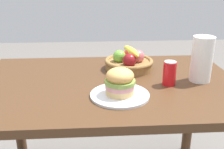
# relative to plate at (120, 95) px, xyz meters

# --- Properties ---
(dining_table) EXTENTS (1.40, 0.90, 0.75)m
(dining_table) POSITION_rel_plate_xyz_m (-0.05, 0.18, -0.11)
(dining_table) COLOR #4C301C
(dining_table) RESTS_ON ground_plane
(plate) EXTENTS (0.28, 0.28, 0.01)m
(plate) POSITION_rel_plate_xyz_m (0.00, 0.00, 0.00)
(plate) COLOR white
(plate) RESTS_ON dining_table
(sandwich) EXTENTS (0.14, 0.14, 0.13)m
(sandwich) POSITION_rel_plate_xyz_m (0.00, 0.00, 0.07)
(sandwich) COLOR #E5BC75
(sandwich) RESTS_ON plate
(soda_can) EXTENTS (0.07, 0.07, 0.13)m
(soda_can) POSITION_rel_plate_xyz_m (0.27, 0.12, 0.06)
(soda_can) COLOR red
(soda_can) RESTS_ON dining_table
(fruit_basket) EXTENTS (0.29, 0.29, 0.14)m
(fruit_basket) POSITION_rel_plate_xyz_m (0.09, 0.37, 0.04)
(fruit_basket) COLOR olive
(fruit_basket) RESTS_ON dining_table
(paper_towel_roll) EXTENTS (0.11, 0.11, 0.24)m
(paper_towel_roll) POSITION_rel_plate_xyz_m (0.45, 0.17, 0.11)
(paper_towel_roll) COLOR white
(paper_towel_roll) RESTS_ON dining_table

